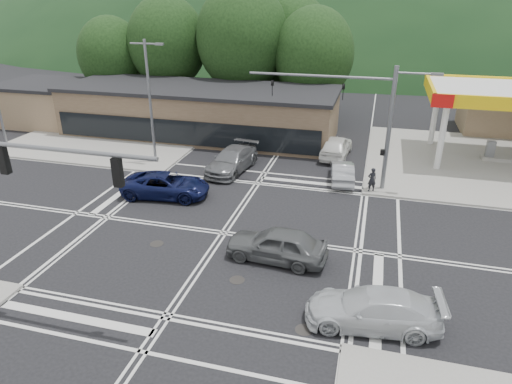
% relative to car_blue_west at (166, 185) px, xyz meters
% --- Properties ---
extents(ground, '(120.00, 120.00, 0.00)m').
position_rel_car_blue_west_xyz_m(ground, '(5.08, -3.62, -0.77)').
color(ground, black).
rests_on(ground, ground).
extents(sidewalk_ne, '(16.00, 16.00, 0.15)m').
position_rel_car_blue_west_xyz_m(sidewalk_ne, '(20.08, 11.38, -0.69)').
color(sidewalk_ne, gray).
rests_on(sidewalk_ne, ground).
extents(sidewalk_nw, '(16.00, 16.00, 0.15)m').
position_rel_car_blue_west_xyz_m(sidewalk_nw, '(-9.92, 11.38, -0.69)').
color(sidewalk_nw, gray).
rests_on(sidewalk_nw, ground).
extents(commercial_row, '(24.00, 8.00, 4.00)m').
position_rel_car_blue_west_xyz_m(commercial_row, '(-2.92, 13.38, 1.23)').
color(commercial_row, brown).
rests_on(commercial_row, ground).
extents(commercial_nw, '(8.00, 7.00, 3.60)m').
position_rel_car_blue_west_xyz_m(commercial_nw, '(-18.92, 13.38, 1.03)').
color(commercial_nw, '#846B4F').
rests_on(commercial_nw, ground).
extents(hill_north, '(252.00, 126.00, 140.00)m').
position_rel_car_blue_west_xyz_m(hill_north, '(5.08, 86.38, -0.77)').
color(hill_north, '#163218').
rests_on(hill_north, ground).
extents(tree_n_a, '(8.00, 8.00, 11.75)m').
position_rel_car_blue_west_xyz_m(tree_n_a, '(-8.92, 20.38, 6.37)').
color(tree_n_a, '#382619').
rests_on(tree_n_a, ground).
extents(tree_n_b, '(9.00, 9.00, 12.98)m').
position_rel_car_blue_west_xyz_m(tree_n_b, '(-0.92, 20.38, 7.03)').
color(tree_n_b, '#382619').
rests_on(tree_n_b, ground).
extents(tree_n_c, '(7.60, 7.60, 10.87)m').
position_rel_car_blue_west_xyz_m(tree_n_c, '(6.08, 20.38, 5.72)').
color(tree_n_c, '#382619').
rests_on(tree_n_c, ground).
extents(tree_n_d, '(6.80, 6.80, 9.76)m').
position_rel_car_blue_west_xyz_m(tree_n_d, '(-14.92, 19.38, 5.07)').
color(tree_n_d, '#382619').
rests_on(tree_n_d, ground).
extents(tree_n_e, '(8.40, 8.40, 11.98)m').
position_rel_car_blue_west_xyz_m(tree_n_e, '(3.08, 24.38, 6.38)').
color(tree_n_e, '#382619').
rests_on(tree_n_e, ground).
extents(streetlight_nw, '(2.50, 0.25, 9.00)m').
position_rel_car_blue_west_xyz_m(streetlight_nw, '(-3.36, 5.38, 4.28)').
color(streetlight_nw, slate).
rests_on(streetlight_nw, ground).
extents(signal_mast_ne, '(11.65, 0.30, 8.00)m').
position_rel_car_blue_west_xyz_m(signal_mast_ne, '(12.03, 4.58, 4.31)').
color(signal_mast_ne, slate).
rests_on(signal_mast_ne, ground).
extents(car_blue_west, '(5.78, 3.20, 1.53)m').
position_rel_car_blue_west_xyz_m(car_blue_west, '(0.00, 0.00, 0.00)').
color(car_blue_west, '#0D123A').
rests_on(car_blue_west, ground).
extents(car_grey_center, '(5.03, 2.31, 1.67)m').
position_rel_car_blue_west_xyz_m(car_grey_center, '(8.43, -5.45, 0.07)').
color(car_grey_center, '#545759').
rests_on(car_grey_center, ground).
extents(car_silver_east, '(5.43, 2.65, 1.52)m').
position_rel_car_blue_west_xyz_m(car_silver_east, '(13.08, -9.12, -0.01)').
color(car_silver_east, silver).
rests_on(car_silver_east, ground).
extents(car_queue_a, '(1.99, 4.32, 1.37)m').
position_rel_car_blue_west_xyz_m(car_queue_a, '(10.58, 5.38, -0.08)').
color(car_queue_a, '#9C9EA3').
rests_on(car_queue_a, ground).
extents(car_queue_b, '(2.38, 5.12, 1.70)m').
position_rel_car_blue_west_xyz_m(car_queue_b, '(9.65, 10.38, 0.08)').
color(car_queue_b, white).
rests_on(car_queue_b, ground).
extents(car_northbound, '(3.03, 5.86, 1.62)m').
position_rel_car_blue_west_xyz_m(car_northbound, '(2.68, 5.38, 0.05)').
color(car_northbound, slate).
rests_on(car_northbound, ground).
extents(pedestrian, '(0.69, 0.60, 1.59)m').
position_rel_car_blue_west_xyz_m(pedestrian, '(12.58, 3.88, 0.18)').
color(pedestrian, black).
rests_on(pedestrian, sidewalk_ne).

